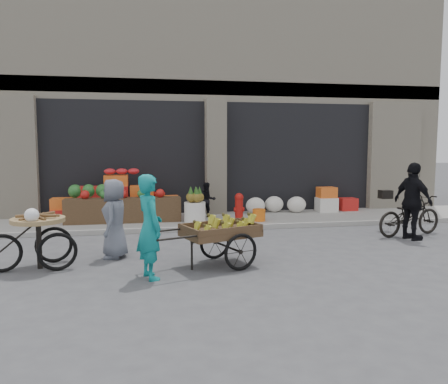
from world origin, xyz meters
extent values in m
plane|color=#424244|center=(0.00, 0.00, 0.00)|extent=(80.00, 80.00, 0.00)
cube|color=gray|center=(0.00, 4.10, 0.06)|extent=(18.00, 2.20, 0.12)
cube|color=beige|center=(0.00, 8.20, 3.50)|extent=(14.00, 6.00, 7.00)
cube|color=gray|center=(0.00, 5.35, 3.60)|extent=(14.00, 0.30, 0.40)
cube|color=black|center=(-2.48, 6.00, 1.67)|extent=(4.40, 1.60, 3.10)
cube|color=black|center=(2.48, 6.00, 1.67)|extent=(4.40, 1.60, 3.10)
cube|color=beige|center=(0.00, 5.15, 1.67)|extent=(0.55, 0.80, 3.22)
cube|color=brown|center=(-2.48, 3.95, 0.42)|extent=(2.80, 0.45, 0.60)
sphere|color=#1E5923|center=(-3.17, 4.45, 0.86)|extent=(0.34, 0.34, 0.34)
cylinder|color=silver|center=(-0.75, 3.60, 0.37)|extent=(0.52, 0.52, 0.50)
cylinder|color=#A5140F|center=(0.35, 3.55, 0.40)|extent=(0.20, 0.20, 0.56)
sphere|color=#A5140F|center=(0.35, 3.55, 0.72)|extent=(0.22, 0.22, 0.22)
cylinder|color=orange|center=(0.85, 3.50, 0.27)|extent=(0.32, 0.32, 0.30)
ellipsoid|color=silver|center=(1.68, 4.70, 0.34)|extent=(1.70, 0.60, 0.44)
imported|color=black|center=(-0.35, 4.20, 0.58)|extent=(0.51, 0.43, 0.93)
cube|color=brown|center=(-0.74, 0.07, 0.55)|extent=(1.39, 1.13, 0.11)
torus|color=black|center=(-0.48, -0.29, 0.30)|extent=(0.59, 0.25, 0.60)
torus|color=black|center=(-0.76, 0.52, 0.30)|extent=(0.59, 0.25, 0.60)
cylinder|color=black|center=(-1.24, -0.11, 0.25)|extent=(0.05, 0.05, 0.50)
imported|color=#107E7F|center=(-1.91, -0.43, 0.79)|extent=(0.55, 0.67, 1.58)
cylinder|color=#9E7F51|center=(-3.67, 0.43, 0.80)|extent=(1.04, 1.04, 0.07)
cube|color=black|center=(-3.67, 0.43, 0.40)|extent=(0.10, 0.10, 0.80)
torus|color=black|center=(-3.35, 0.23, 0.31)|extent=(0.61, 0.23, 0.62)
torus|color=black|center=(-3.51, 0.77, 0.31)|extent=(0.61, 0.23, 0.62)
torus|color=black|center=(-4.20, 0.28, 0.31)|extent=(0.61, 0.23, 0.62)
imported|color=slate|center=(-2.50, 0.93, 0.71)|extent=(0.55, 0.75, 1.41)
imported|color=black|center=(3.82, 1.71, 0.45)|extent=(1.80, 0.96, 0.90)
imported|color=black|center=(3.62, 1.31, 0.82)|extent=(0.60, 1.03, 1.65)
camera|label=1|loc=(-1.99, -6.96, 1.99)|focal=35.00mm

